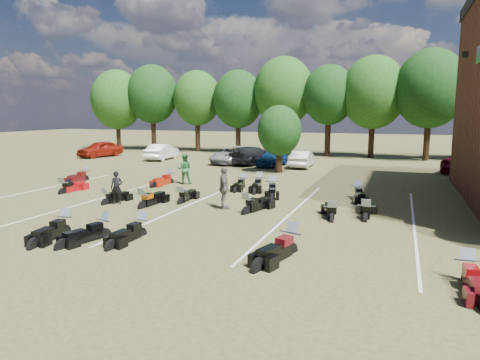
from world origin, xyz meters
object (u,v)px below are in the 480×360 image
at_px(person_green, 185,169).
at_px(person_grey, 224,188).
at_px(motorcycle_7, 63,194).
at_px(motorcycle_3, 65,234).
at_px(car_4, 272,158).
at_px(motorcycle_14, 85,180).
at_px(car_0, 100,149).
at_px(person_black, 117,188).

relative_size(person_green, person_grey, 0.96).
relative_size(person_green, motorcycle_7, 0.82).
distance_m(person_green, motorcycle_3, 11.52).
bearing_deg(motorcycle_7, person_grey, 179.40).
height_order(car_4, motorcycle_14, car_4).
height_order(car_0, person_grey, person_grey).
distance_m(person_grey, motorcycle_3, 7.09).
distance_m(car_0, person_grey, 27.00).
bearing_deg(motorcycle_3, car_0, 116.60).
relative_size(motorcycle_7, motorcycle_14, 0.95).
relative_size(car_4, motorcycle_7, 1.74).
height_order(person_green, person_grey, person_grey).
xyz_separation_m(person_black, motorcycle_14, (-6.48, 5.36, -0.80)).
distance_m(person_black, motorcycle_14, 8.44).
height_order(car_0, motorcycle_3, car_0).
distance_m(person_green, motorcycle_7, 7.09).
xyz_separation_m(person_green, motorcycle_14, (-6.75, -1.06, -0.94)).
xyz_separation_m(person_black, motorcycle_3, (1.40, -5.02, -0.80)).
bearing_deg(person_grey, motorcycle_3, 118.98).
bearing_deg(car_4, motorcycle_3, -87.45).
height_order(car_0, car_4, car_0).
xyz_separation_m(person_black, person_grey, (5.25, 0.85, 0.17)).
relative_size(person_black, person_green, 0.85).
bearing_deg(motorcycle_7, motorcycle_14, -62.34).
relative_size(car_4, person_grey, 2.05).
bearing_deg(person_black, car_0, 108.77).
distance_m(person_black, motorcycle_7, 4.64).
xyz_separation_m(car_0, motorcycle_7, (11.04, -17.00, -0.80)).
xyz_separation_m(motorcycle_7, motorcycle_14, (-2.07, 4.18, 0.00)).
bearing_deg(motorcycle_14, person_grey, -27.93).
bearing_deg(person_black, person_grey, -12.35).
height_order(car_0, motorcycle_7, car_0).
distance_m(motorcycle_3, motorcycle_7, 8.50).
bearing_deg(car_4, person_grey, -75.14).
bearing_deg(motorcycle_3, car_4, 76.85).
bearing_deg(car_4, car_0, -177.65).
relative_size(person_black, motorcycle_7, 0.70).
bearing_deg(car_0, person_green, -23.69).
relative_size(car_0, motorcycle_7, 2.05).
xyz_separation_m(car_4, motorcycle_3, (-1.44, -21.93, -0.68)).
relative_size(person_green, motorcycle_3, 0.81).
bearing_deg(motorcycle_3, person_black, 96.18).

